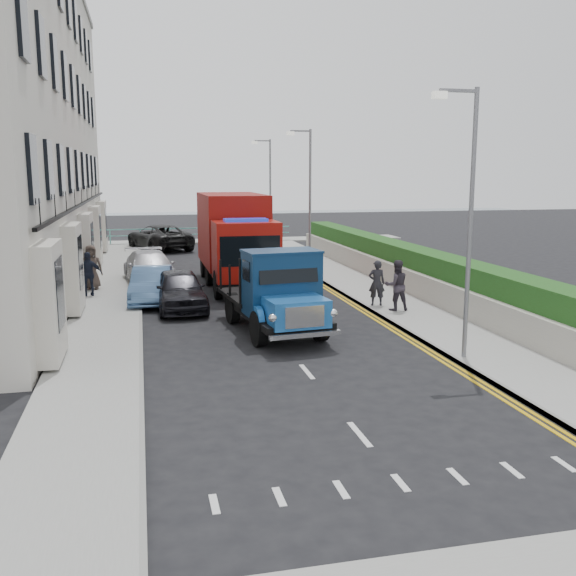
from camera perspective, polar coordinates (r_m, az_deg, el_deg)
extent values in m
plane|color=black|center=(18.08, 0.09, -5.58)|extent=(120.00, 120.00, 0.00)
cube|color=gray|center=(26.43, -15.48, -0.75)|extent=(2.40, 38.00, 0.12)
cube|color=gray|center=(27.96, 6.54, 0.15)|extent=(2.60, 38.00, 0.12)
cube|color=gray|center=(46.37, -8.02, 4.12)|extent=(30.00, 2.50, 0.12)
plane|color=slate|center=(77.20, -10.04, 6.43)|extent=(120.00, 120.00, 0.00)
cube|color=beige|center=(30.53, -24.11, 13.27)|extent=(6.00, 30.00, 14.00)
cube|color=black|center=(30.07, -17.69, 7.23)|extent=(0.12, 28.00, 0.10)
cube|color=#B2AD9E|center=(28.33, 9.04, 1.23)|extent=(0.30, 28.00, 1.00)
cube|color=#214415|center=(28.54, 10.37, 2.06)|extent=(1.20, 28.00, 1.70)
cube|color=#59B2A5|center=(45.48, -7.96, 5.29)|extent=(13.00, 0.08, 0.06)
cube|color=#59B2A5|center=(45.52, -7.95, 4.75)|extent=(13.00, 0.06, 0.05)
cylinder|color=slate|center=(17.11, 15.88, 5.06)|extent=(0.12, 0.12, 7.00)
cube|color=slate|center=(16.93, 14.92, 16.60)|extent=(1.00, 0.08, 0.08)
cube|color=beige|center=(16.70, 13.32, 16.34)|extent=(0.35, 0.18, 0.18)
cylinder|color=slate|center=(32.05, 1.97, 7.68)|extent=(0.12, 0.12, 7.00)
cube|color=slate|center=(31.95, 1.11, 13.78)|extent=(1.00, 0.08, 0.08)
cube|color=beige|center=(31.83, 0.21, 13.58)|extent=(0.35, 0.18, 0.18)
cylinder|color=slate|center=(41.78, -1.58, 8.28)|extent=(0.12, 0.12, 7.00)
cube|color=slate|center=(41.71, -2.30, 12.95)|extent=(1.00, 0.08, 0.08)
cube|color=beige|center=(41.62, -2.99, 12.78)|extent=(0.35, 0.18, 0.18)
cylinder|color=black|center=(18.40, -2.63, -3.64)|extent=(0.39, 1.06, 1.03)
cylinder|color=black|center=(19.01, 2.86, -3.19)|extent=(0.39, 1.06, 1.03)
cylinder|color=black|center=(21.24, -4.96, -1.78)|extent=(0.39, 1.06, 1.03)
cylinder|color=black|center=(21.77, -0.11, -1.45)|extent=(0.39, 1.06, 1.03)
cube|color=black|center=(20.05, -1.27, -2.03)|extent=(2.60, 5.37, 0.19)
cube|color=#2060AE|center=(18.12, 0.67, -2.10)|extent=(1.81, 1.58, 0.78)
cube|color=silver|center=(17.46, 1.48, -2.58)|extent=(1.13, 0.21, 0.59)
cube|color=#0E2B4E|center=(19.15, -0.58, 0.45)|extent=(2.28, 1.52, 1.89)
cube|color=black|center=(21.20, -2.35, -0.67)|extent=(2.58, 3.25, 0.13)
cylinder|color=black|center=(25.35, -6.17, 0.30)|extent=(0.34, 1.15, 1.15)
cylinder|color=black|center=(25.69, -1.29, 0.49)|extent=(0.34, 1.15, 1.15)
cylinder|color=black|center=(28.54, -6.95, 1.40)|extent=(0.34, 1.15, 1.15)
cylinder|color=black|center=(28.84, -2.60, 1.56)|extent=(0.34, 1.15, 1.15)
cylinder|color=black|center=(30.81, -7.41, 2.04)|extent=(0.34, 1.15, 1.15)
cylinder|color=black|center=(31.09, -3.37, 2.18)|extent=(0.34, 1.15, 1.15)
cube|color=black|center=(28.12, -4.62, 1.74)|extent=(2.42, 7.34, 0.26)
cube|color=maroon|center=(25.31, -3.75, 3.32)|extent=(2.52, 1.99, 2.31)
cube|color=black|center=(24.35, -3.39, 3.30)|extent=(2.31, 0.08, 1.15)
cube|color=maroon|center=(29.07, -5.00, 5.24)|extent=(2.62, 5.45, 3.15)
imported|color=black|center=(23.62, -9.59, -0.14)|extent=(1.89, 4.34, 1.46)
imported|color=#4F77AA|center=(25.15, -12.01, 0.28)|extent=(1.83, 4.23, 1.35)
imported|color=#B0AFB5|center=(29.25, -12.17, 1.75)|extent=(2.58, 5.20, 1.45)
imported|color=black|center=(42.30, -11.38, 4.46)|extent=(4.56, 6.40, 1.62)
imported|color=#9C9B9F|center=(41.49, -3.85, 4.33)|extent=(2.78, 4.21, 1.33)
imported|color=#232228|center=(23.62, 7.89, 0.46)|extent=(0.68, 0.52, 1.67)
imported|color=#322C36|center=(22.86, 9.61, 0.24)|extent=(0.90, 0.71, 1.79)
imported|color=black|center=(26.41, -17.30, 1.20)|extent=(1.08, 0.61, 1.74)
imported|color=#42362F|center=(27.87, -17.08, 1.78)|extent=(0.92, 0.61, 1.85)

